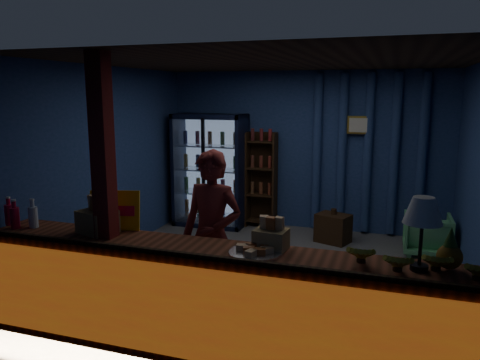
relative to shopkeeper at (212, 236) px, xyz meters
The scene contains 19 objects.
ground 1.58m from the shopkeeper, 78.79° to the left, with size 4.60×4.60×0.00m, color #515154.
room_walls 1.51m from the shopkeeper, 78.79° to the left, with size 4.60×4.60×4.60m.
counter 0.76m from the shopkeeper, 66.82° to the right, with size 4.40×0.57×0.99m.
support_post 1.09m from the shopkeeper, 143.08° to the right, with size 0.16×0.16×2.60m, color maroon.
beverage_cooler 3.47m from the shopkeeper, 111.83° to the left, with size 1.20×0.62×1.90m.
bottle_shelf 3.39m from the shopkeeper, 97.48° to the left, with size 0.50×0.28×1.60m.
curtain_folds 3.70m from the shopkeeper, 69.93° to the left, with size 1.74×0.14×2.50m.
framed_picture 3.69m from the shopkeeper, 71.95° to the left, with size 0.36×0.04×0.28m.
shopkeeper is the anchor object (origin of this frame).
green_chair 3.50m from the shopkeeper, 51.27° to the left, with size 0.62×0.64×0.58m, color #61C277.
side_table 3.03m from the shopkeeper, 73.56° to the left, with size 0.57×0.49×0.52m.
yellow_sign 0.97m from the shopkeeper, 155.98° to the right, with size 0.48×0.22×0.38m.
soda_bottles 1.90m from the shopkeeper, 161.79° to the right, with size 0.38×0.17×0.28m.
snack_box_left 1.10m from the shopkeeper, 151.94° to the right, with size 0.39×0.35×0.35m.
snack_box_centre 0.87m from the shopkeeper, 32.46° to the right, with size 0.29×0.24×0.28m.
pastry_tray 0.89m from the shopkeeper, 44.54° to the right, with size 0.44×0.44×0.07m.
banana_bunches 1.97m from the shopkeeper, 18.51° to the right, with size 1.04×0.30×0.17m.
table_lamp 2.03m from the shopkeeper, 16.91° to the right, with size 0.28×0.28×0.56m.
pineapple 2.16m from the shopkeeper, 13.34° to the right, with size 0.19×0.19×0.32m.
Camera 1 is at (1.40, -5.41, 2.24)m, focal length 35.00 mm.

